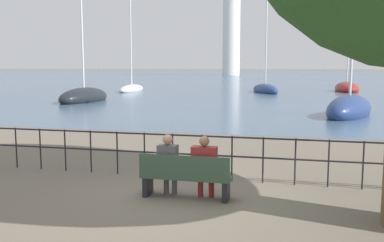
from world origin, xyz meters
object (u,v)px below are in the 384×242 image
seated_person_right (205,164)px  harbor_lighthouse (231,31)px  sailboat_3 (132,88)px  sailboat_4 (265,89)px  sailboat_2 (84,97)px  park_bench (185,177)px  sailboat_1 (347,88)px  sailboat_0 (349,109)px  seated_person_left (168,163)px

seated_person_right → harbor_lighthouse: bearing=98.2°
sailboat_3 → sailboat_4: bearing=-0.8°
sailboat_2 → harbor_lighthouse: bearing=94.4°
park_bench → harbor_lighthouse: size_ratio=0.06×
sailboat_3 → sailboat_4: (14.19, 0.73, 0.02)m
park_bench → harbor_lighthouse: harbor_lighthouse is taller
sailboat_2 → harbor_lighthouse: size_ratio=0.43×
sailboat_2 → seated_person_right: bearing=-55.1°
sailboat_1 → seated_person_right: bearing=-103.2°
sailboat_3 → sailboat_2: bearing=-86.9°
sailboat_0 → harbor_lighthouse: 114.12m
sailboat_2 → sailboat_4: 19.23m
sailboat_3 → sailboat_4: size_ratio=1.05×
sailboat_4 → harbor_lighthouse: harbor_lighthouse is taller
seated_person_left → sailboat_0: 16.71m
sailboat_1 → sailboat_4: sailboat_1 is taller
sailboat_2 → sailboat_3: sailboat_2 is taller
seated_person_right → harbor_lighthouse: (-18.34, 126.88, 13.09)m
sailboat_2 → harbor_lighthouse: harbor_lighthouse is taller
park_bench → sailboat_0: sailboat_0 is taller
park_bench → sailboat_2: 25.31m
sailboat_1 → park_bench: bearing=-103.7°
sailboat_2 → sailboat_3: (-1.66, 13.87, -0.04)m
seated_person_left → harbor_lighthouse: bearing=97.9°
sailboat_0 → sailboat_3: 27.84m
park_bench → sailboat_3: (-15.12, 35.31, -0.10)m
seated_person_right → sailboat_4: (-1.31, 35.96, -0.34)m
park_bench → sailboat_1: sailboat_1 is taller
seated_person_left → harbor_lighthouse: harbor_lighthouse is taller
seated_person_right → sailboat_4: 35.98m
park_bench → sailboat_4: size_ratio=0.15×
park_bench → seated_person_right: (0.37, 0.07, 0.26)m
harbor_lighthouse → sailboat_0: bearing=-78.4°
sailboat_0 → sailboat_1: bearing=104.3°
seated_person_left → park_bench: bearing=-11.6°
sailboat_3 → sailboat_4: sailboat_3 is taller
sailboat_2 → sailboat_3: bearing=98.8°
sailboat_0 → harbor_lighthouse: bearing=121.7°
sailboat_0 → sailboat_2: (-18.34, 5.50, -0.04)m
park_bench → sailboat_2: (-13.46, 21.44, -0.06)m
harbor_lighthouse → park_bench: bearing=-81.9°
seated_person_left → sailboat_2: (-13.09, 21.36, -0.32)m
sailboat_0 → sailboat_1: (2.48, 24.34, -0.04)m
seated_person_left → sailboat_3: (-14.75, 35.23, -0.36)m
seated_person_right → sailboat_2: 25.45m
park_bench → seated_person_left: bearing=168.4°
park_bench → sailboat_3: 38.41m
sailboat_1 → harbor_lighthouse: (-25.33, 86.67, 13.41)m
park_bench → sailboat_4: 36.04m
seated_person_left → sailboat_0: bearing=71.7°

